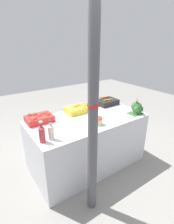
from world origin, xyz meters
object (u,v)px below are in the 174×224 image
carrot_crate (107,102)px  sparrow_bird (137,100)px  apple_crate (39,118)px  orange_crate (78,108)px  pickle_jar (98,121)px  broccoli_pile (137,108)px  juice_bottle_ruby (42,134)px  support_pole (93,115)px  juice_bottle_cloudy (51,132)px

carrot_crate → sparrow_bird: bearing=-82.0°
apple_crate → carrot_crate: 1.30m
orange_crate → pickle_jar: (-0.01, -0.57, -0.01)m
pickle_jar → broccoli_pile: bearing=-3.6°
juice_bottle_ruby → support_pole: bearing=-48.8°
sparrow_bird → carrot_crate: bearing=47.9°
juice_bottle_ruby → sparrow_bird: size_ratio=2.38×
apple_crate → orange_crate: orange_crate is taller
support_pole → orange_crate: 1.15m
carrot_crate → juice_bottle_cloudy: (-1.35, -0.55, 0.05)m
apple_crate → orange_crate: (0.66, 0.00, 0.00)m
support_pole → carrot_crate: support_pole is taller
support_pole → juice_bottle_ruby: (-0.39, 0.45, -0.29)m
apple_crate → carrot_crate: bearing=-0.1°
broccoli_pile → juice_bottle_ruby: 1.57m
orange_crate → sparrow_bird: bearing=-39.8°
juice_bottle_cloudy → sparrow_bird: sparrow_bird is taller
carrot_crate → juice_bottle_ruby: juice_bottle_ruby is taller
support_pole → carrot_crate: size_ratio=6.62×
support_pole → broccoli_pile: support_pole is taller
carrot_crate → apple_crate: bearing=179.9°
broccoli_pile → support_pole: bearing=-161.5°
broccoli_pile → orange_crate: bearing=140.4°
juice_bottle_cloudy → support_pole: bearing=-57.9°
support_pole → juice_bottle_ruby: 0.66m
carrot_crate → broccoli_pile: bearing=-80.5°
carrot_crate → juice_bottle_ruby: size_ratio=1.41×
support_pole → sparrow_bird: size_ratio=22.23×
support_pole → juice_bottle_ruby: size_ratio=9.32×
orange_crate → support_pole: bearing=-113.4°
pickle_jar → sparrow_bird: sparrow_bird is taller
carrot_crate → juice_bottle_cloudy: bearing=-157.7°
broccoli_pile → pickle_jar: 0.75m
apple_crate → sparrow_bird: size_ratio=3.36×
apple_crate → sparrow_bird: sparrow_bird is taller
pickle_jar → juice_bottle_ruby: bearing=179.5°
sparrow_bird → support_pole: bearing=149.2°
carrot_crate → broccoli_pile: (0.10, -0.61, 0.05)m
apple_crate → broccoli_pile: (1.40, -0.61, 0.04)m
carrot_crate → sparrow_bird: sparrow_bird is taller
carrot_crate → orange_crate: bearing=179.7°
broccoli_pile → juice_bottle_ruby: size_ratio=0.83×
orange_crate → juice_bottle_ruby: 1.00m
orange_crate → juice_bottle_ruby: size_ratio=1.41×
juice_bottle_cloudy → apple_crate: bearing=84.3°
orange_crate → sparrow_bird: sparrow_bird is taller
support_pole → apple_crate: (-0.23, 1.00, -0.34)m
orange_crate → sparrow_bird: (0.72, -0.60, 0.17)m
apple_crate → pickle_jar: (0.65, -0.56, -0.01)m
apple_crate → juice_bottle_ruby: bearing=-106.7°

